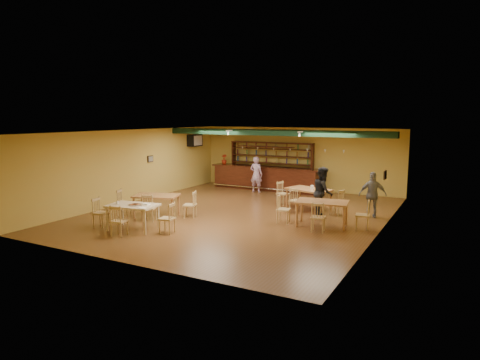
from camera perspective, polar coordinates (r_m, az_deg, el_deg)
The scene contains 22 objects.
floor at distance 15.70m, azimuth -0.04°, elevation -4.52°, with size 12.00×12.00×0.00m, color brown.
ceiling_beam at distance 17.83m, azimuth 4.25°, elevation 6.33°, with size 10.00×0.30×0.25m, color black.
track_rail_left at distance 19.15m, azimuth 0.04°, elevation 6.72°, with size 0.05×2.50×0.05m, color silver.
track_rail_right at distance 17.87m, azimuth 9.18°, elevation 6.48°, with size 0.05×2.50×0.05m, color silver.
ac_unit at distance 21.42m, azimuth -6.06°, elevation 5.28°, with size 0.34×0.70×0.48m, color silver.
picture_left at distance 19.03m, azimuth -11.89°, elevation 2.78°, with size 0.04×0.34×0.28m, color black.
picture_right at distance 14.27m, azimuth 18.81°, elevation 0.64°, with size 0.04×0.34×0.28m, color black.
bar_counter at distance 20.72m, azimuth 3.46°, elevation 0.24°, with size 5.57×0.85×1.13m, color black.
back_bar_hutch at distance 21.22m, azimuth 4.19°, elevation 2.00°, with size 4.31×0.40×2.28m, color black.
poinsettia at distance 21.70m, azimuth -2.14°, elevation 2.79°, with size 0.28×0.28×0.49m, color #B32710.
dining_table_b at distance 16.51m, azimuth 9.13°, elevation -2.54°, with size 1.63×0.98×0.81m, color #A86A3B.
dining_table_c at distance 15.51m, azimuth -11.06°, elevation -3.38°, with size 1.55×0.93×0.77m, color #A86A3B.
dining_table_d at distance 14.16m, azimuth 10.87°, elevation -4.41°, with size 1.64×0.99×0.82m, color #A86A3B.
near_table at distance 13.87m, azimuth -14.09°, elevation -4.84°, with size 1.50×0.96×0.80m, color tan.
pizza_tray at distance 13.71m, azimuth -13.82°, elevation -3.23°, with size 0.40×0.40×0.01m, color silver.
parmesan_shaker at distance 13.98m, azimuth -16.07°, elevation -2.89°, with size 0.07×0.07×0.11m, color #EAE5C6.
napkin_stack at distance 13.69m, azimuth -12.39°, elevation -3.17°, with size 0.20×0.15×0.03m, color white.
pizza_server at distance 13.64m, azimuth -13.17°, elevation -3.23°, with size 0.32×0.09×0.00m, color silver.
side_plate at distance 13.24m, azimuth -12.89°, elevation -3.62°, with size 0.22×0.22×0.01m, color white.
patron_bar at distance 19.99m, azimuth 2.18°, elevation 0.76°, with size 0.62×0.40×1.69m, color #8E489D.
patron_right_a at distance 15.43m, azimuth 11.00°, elevation -1.55°, with size 0.86×0.67×1.77m, color black.
patron_right_b at distance 15.71m, azimuth 17.29°, elevation -1.90°, with size 0.95×0.39×1.62m, color slate.
Camera 1 is at (7.25, -13.47, 3.55)m, focal length 31.96 mm.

